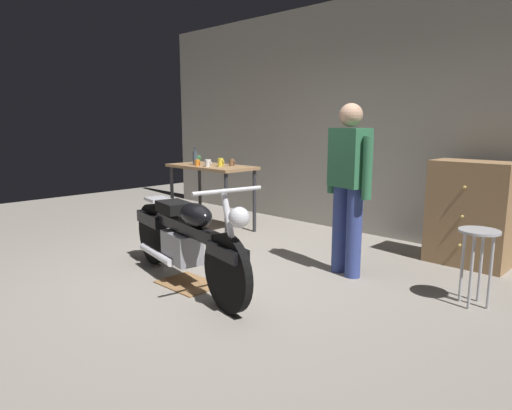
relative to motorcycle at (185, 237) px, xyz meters
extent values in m
plane|color=gray|center=(0.13, 0.16, -0.45)|extent=(12.00, 12.00, 0.00)
cube|color=gray|center=(0.13, 2.96, 1.10)|extent=(8.00, 0.12, 3.10)
cube|color=#99724C|center=(-1.56, 1.66, 0.43)|extent=(1.30, 0.64, 0.04)
cylinder|color=#2D2D33|center=(-2.15, 1.40, -0.02)|extent=(0.05, 0.05, 0.86)
cylinder|color=#2D2D33|center=(-0.97, 1.40, -0.02)|extent=(0.05, 0.05, 0.86)
cylinder|color=#2D2D33|center=(-2.15, 1.92, -0.02)|extent=(0.05, 0.05, 0.86)
cylinder|color=#2D2D33|center=(-0.97, 1.92, -0.02)|extent=(0.05, 0.05, 0.86)
cylinder|color=black|center=(0.74, -0.15, -0.13)|extent=(0.64, 0.20, 0.64)
cylinder|color=black|center=(-0.78, 0.16, -0.13)|extent=(0.64, 0.20, 0.64)
cube|color=black|center=(0.74, -0.15, 0.05)|extent=(0.46, 0.22, 0.10)
cube|color=black|center=(-0.73, 0.15, 0.05)|extent=(0.55, 0.28, 0.12)
cube|color=gray|center=(-0.06, 0.02, -0.11)|extent=(0.48, 0.32, 0.28)
cube|color=black|center=(0.03, 0.00, 0.10)|extent=(1.10, 0.32, 0.10)
ellipsoid|color=black|center=(0.23, -0.04, 0.25)|extent=(0.47, 0.30, 0.20)
cube|color=black|center=(-0.21, 0.05, 0.25)|extent=(0.40, 0.31, 0.10)
cube|color=silver|center=(-0.60, 0.13, 0.27)|extent=(0.27, 0.24, 0.03)
cylinder|color=silver|center=(0.80, -0.16, 0.20)|extent=(0.27, 0.10, 0.68)
cylinder|color=silver|center=(0.76, -0.15, 0.53)|extent=(0.15, 0.59, 0.03)
sphere|color=silver|center=(0.92, -0.18, 0.35)|extent=(0.16, 0.16, 0.16)
cylinder|color=silver|center=(-0.39, -0.06, -0.23)|extent=(0.70, 0.21, 0.07)
cylinder|color=#384790|center=(1.01, 1.26, -0.01)|extent=(0.15, 0.15, 0.88)
cylinder|color=#384790|center=(0.82, 1.31, -0.01)|extent=(0.15, 0.15, 0.88)
cube|color=#33724C|center=(0.92, 1.28, 0.71)|extent=(0.42, 0.31, 0.56)
cylinder|color=#33724C|center=(1.15, 1.22, 0.63)|extent=(0.09, 0.09, 0.58)
cylinder|color=#33724C|center=(0.69, 1.34, 0.63)|extent=(0.09, 0.09, 0.58)
sphere|color=tan|center=(0.92, 1.28, 1.11)|extent=(0.22, 0.22, 0.22)
cylinder|color=#B2B2B7|center=(2.12, 1.35, 0.18)|extent=(0.32, 0.32, 0.02)
cylinder|color=#B2B2B7|center=(2.23, 1.35, -0.14)|extent=(0.02, 0.02, 0.62)
cylinder|color=#B2B2B7|center=(2.12, 1.46, -0.14)|extent=(0.02, 0.02, 0.62)
cylinder|color=#B2B2B7|center=(2.01, 1.35, -0.14)|extent=(0.02, 0.02, 0.62)
cylinder|color=#B2B2B7|center=(2.12, 1.24, -0.14)|extent=(0.02, 0.02, 0.62)
cube|color=#99724C|center=(1.67, 2.46, 0.10)|extent=(0.80, 0.44, 1.10)
sphere|color=tan|center=(1.67, 2.23, 0.40)|extent=(0.04, 0.04, 0.04)
sphere|color=tan|center=(1.67, 2.23, 0.10)|extent=(0.04, 0.04, 0.04)
sphere|color=tan|center=(1.67, 2.23, -0.20)|extent=(0.04, 0.04, 0.04)
cube|color=olive|center=(0.03, 0.01, -0.44)|extent=(0.56, 0.40, 0.01)
cylinder|color=orange|center=(-1.62, 1.46, 0.49)|extent=(0.07, 0.07, 0.09)
torus|color=orange|center=(-1.58, 1.46, 0.50)|extent=(0.05, 0.01, 0.05)
cylinder|color=yellow|center=(-1.33, 1.63, 0.51)|extent=(0.08, 0.08, 0.11)
torus|color=yellow|center=(-1.28, 1.63, 0.51)|extent=(0.06, 0.01, 0.06)
cylinder|color=#3D7F4C|center=(-2.06, 1.83, 0.50)|extent=(0.08, 0.08, 0.11)
torus|color=#3D7F4C|center=(-2.02, 1.83, 0.51)|extent=(0.06, 0.01, 0.06)
cylinder|color=brown|center=(-1.30, 1.81, 0.50)|extent=(0.07, 0.07, 0.10)
torus|color=brown|center=(-1.25, 1.81, 0.50)|extent=(0.05, 0.01, 0.05)
cylinder|color=white|center=(-1.43, 1.49, 0.50)|extent=(0.08, 0.08, 0.10)
torus|color=white|center=(-1.38, 1.49, 0.50)|extent=(0.06, 0.01, 0.06)
cylinder|color=#3F4C59|center=(-1.80, 1.57, 0.54)|extent=(0.06, 0.06, 0.18)
cylinder|color=#3F4C59|center=(-1.80, 1.57, 0.66)|extent=(0.03, 0.03, 0.05)
cylinder|color=black|center=(-1.80, 1.57, 0.69)|extent=(0.03, 0.03, 0.01)
camera|label=1|loc=(3.27, -2.44, 1.04)|focal=31.65mm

